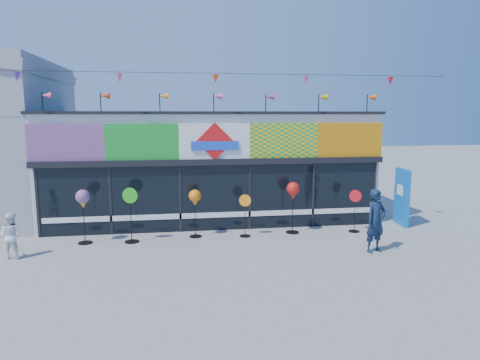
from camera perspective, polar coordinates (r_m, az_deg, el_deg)
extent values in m
plane|color=gray|center=(11.80, -1.76, -11.07)|extent=(80.00, 80.00, 0.00)
cube|color=white|center=(17.19, -4.13, 2.05)|extent=(12.00, 5.00, 4.00)
cube|color=black|center=(14.80, -3.34, -2.36)|extent=(11.60, 0.12, 2.30)
cube|color=black|center=(14.57, -3.37, 2.44)|extent=(12.00, 0.30, 0.20)
cube|color=white|center=(14.90, -3.31, -4.65)|extent=(11.40, 0.10, 0.18)
cube|color=black|center=(17.07, -4.21, 8.90)|extent=(12.20, 5.20, 0.10)
cube|color=black|center=(15.41, -25.37, -2.76)|extent=(0.08, 0.14, 2.30)
cube|color=black|center=(14.90, -16.88, -2.65)|extent=(0.08, 0.14, 2.30)
cube|color=black|center=(14.73, -7.99, -2.48)|extent=(0.08, 0.14, 2.30)
cube|color=black|center=(14.94, 1.26, -2.24)|extent=(0.08, 0.14, 2.30)
cube|color=black|center=(15.49, 9.68, -1.97)|extent=(0.08, 0.14, 2.30)
cube|color=black|center=(16.35, 17.37, -1.69)|extent=(0.08, 0.14, 2.30)
cube|color=red|center=(14.89, -22.18, 4.65)|extent=(2.40, 0.08, 1.20)
cube|color=green|center=(14.52, -12.91, 4.98)|extent=(2.40, 0.08, 1.20)
cube|color=white|center=(14.53, -3.40, 5.19)|extent=(2.40, 0.08, 1.20)
cube|color=yellow|center=(14.93, 5.85, 5.26)|extent=(2.40, 0.08, 1.20)
cube|color=orange|center=(15.70, 14.41, 5.20)|extent=(2.40, 0.08, 1.20)
cube|color=red|center=(14.47, -3.38, 5.18)|extent=(1.27, 0.06, 1.27)
cube|color=blue|center=(14.46, -3.36, 4.58)|extent=(1.60, 0.05, 0.30)
cube|color=red|center=(15.06, -18.82, -3.13)|extent=(0.78, 0.03, 0.78)
cube|color=#18A05F|center=(14.84, -13.74, -2.44)|extent=(0.92, 0.03, 0.92)
cube|color=#5C25AC|center=(14.72, -8.58, -1.17)|extent=(0.78, 0.03, 0.78)
cube|color=#F9539E|center=(14.85, -3.35, -2.60)|extent=(0.92, 0.03, 0.92)
cube|color=green|center=(15.00, 1.77, -1.94)|extent=(0.78, 0.03, 0.78)
cube|color=orange|center=(15.25, 6.74, -0.91)|extent=(0.92, 0.03, 0.92)
cube|color=#FF980D|center=(15.74, 11.44, -2.61)|extent=(0.78, 0.03, 0.78)
cylinder|color=black|center=(15.27, -24.84, 9.27)|extent=(0.03, 0.03, 0.70)
cone|color=#FA5385|center=(15.24, -24.39, 10.25)|extent=(0.30, 0.22, 0.22)
cylinder|color=black|center=(14.88, -18.08, 9.68)|extent=(0.03, 0.03, 0.70)
cone|color=#F0330C|center=(14.86, -17.59, 10.67)|extent=(0.30, 0.22, 0.22)
cylinder|color=black|center=(14.69, -10.64, 9.97)|extent=(0.03, 0.03, 0.70)
cone|color=orange|center=(14.69, -10.12, 10.96)|extent=(0.30, 0.22, 0.22)
cylinder|color=black|center=(14.73, -3.52, 10.10)|extent=(0.03, 0.03, 0.70)
cone|color=#E34B9C|center=(14.75, -2.98, 11.08)|extent=(0.30, 0.22, 0.22)
cylinder|color=black|center=(15.00, 3.45, 10.08)|extent=(0.03, 0.03, 0.70)
cone|color=purple|center=(15.04, 3.99, 11.02)|extent=(0.30, 0.22, 0.22)
cylinder|color=black|center=(15.50, 10.45, 9.91)|extent=(0.03, 0.03, 0.70)
cone|color=gold|center=(15.55, 10.97, 10.81)|extent=(0.30, 0.22, 0.22)
cylinder|color=black|center=(16.17, 16.58, 9.64)|extent=(0.03, 0.03, 0.70)
cone|color=#DA5C0B|center=(16.23, 17.08, 10.50)|extent=(0.30, 0.22, 0.22)
cylinder|color=black|center=(14.14, -3.33, 14.02)|extent=(16.00, 0.01, 0.01)
cone|color=purple|center=(14.84, -27.64, 12.11)|extent=(0.20, 0.20, 0.28)
cone|color=#F45190|center=(14.17, -15.81, 12.97)|extent=(0.20, 0.20, 0.28)
cone|color=#FF480D|center=(14.13, -3.32, 13.29)|extent=(0.20, 0.20, 0.28)
cone|color=#EB4E89|center=(14.71, 8.72, 13.03)|extent=(0.20, 0.20, 0.28)
cone|color=red|center=(15.84, 19.40, 12.33)|extent=(0.20, 0.20, 0.28)
cube|color=blue|center=(16.61, 20.77, -2.13)|extent=(0.26, 1.04, 2.05)
cube|color=white|center=(16.52, 20.57, -1.27)|extent=(0.09, 0.46, 0.36)
cylinder|color=black|center=(14.37, -19.92, -7.88)|extent=(0.43, 0.43, 0.03)
cylinder|color=black|center=(14.19, -20.07, -5.09)|extent=(0.03, 0.03, 1.41)
sphere|color=#E2AB0B|center=(14.03, -20.24, -2.08)|extent=(0.43, 0.43, 0.43)
cone|color=#E2AB0B|center=(14.09, -20.18, -3.16)|extent=(0.22, 0.22, 0.19)
cylinder|color=black|center=(14.07, -14.22, -7.97)|extent=(0.45, 0.45, 0.03)
cylinder|color=black|center=(13.88, -14.34, -5.04)|extent=(0.03, 0.03, 1.45)
cylinder|color=green|center=(13.72, -14.45, -2.01)|extent=(0.48, 0.18, 0.49)
cylinder|color=black|center=(14.29, -5.94, -7.48)|extent=(0.40, 0.40, 0.03)
cylinder|color=black|center=(14.12, -5.99, -4.89)|extent=(0.02, 0.02, 1.30)
sphere|color=orange|center=(13.97, -6.03, -2.09)|extent=(0.40, 0.40, 0.40)
cone|color=orange|center=(14.02, -6.02, -3.10)|extent=(0.20, 0.20, 0.18)
cylinder|color=black|center=(14.26, 0.68, -7.47)|extent=(0.36, 0.36, 0.03)
cylinder|color=black|center=(14.11, 0.68, -5.14)|extent=(0.02, 0.02, 1.17)
cylinder|color=orange|center=(13.98, 0.69, -2.75)|extent=(0.39, 0.16, 0.40)
cylinder|color=black|center=(14.79, 6.99, -6.93)|extent=(0.44, 0.44, 0.03)
cylinder|color=black|center=(14.61, 7.04, -4.14)|extent=(0.03, 0.03, 1.44)
sphere|color=red|center=(14.46, 7.10, -1.14)|extent=(0.44, 0.44, 0.44)
cone|color=red|center=(14.51, 7.08, -2.22)|extent=(0.22, 0.22, 0.20)
cylinder|color=black|center=(15.32, 14.96, -6.63)|extent=(0.37, 0.37, 0.03)
cylinder|color=black|center=(15.17, 15.05, -4.37)|extent=(0.02, 0.02, 1.21)
cylinder|color=red|center=(15.05, 15.14, -2.06)|extent=(0.39, 0.20, 0.41)
imported|color=#122238|center=(13.10, 17.65, -5.21)|extent=(0.79, 0.66, 1.86)
imported|color=white|center=(13.64, -28.23, -6.53)|extent=(0.69, 0.49, 1.30)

